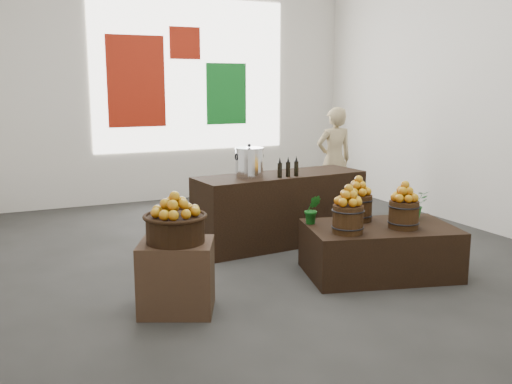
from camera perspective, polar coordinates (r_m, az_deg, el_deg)
name	(u,v)px	position (r m, az deg, el deg)	size (l,w,h in m)	color
ground	(269,255)	(6.36, 1.32, -6.33)	(7.00, 7.00, 0.00)	#343432
back_wall	(173,75)	(9.34, -8.31, 11.49)	(6.00, 0.04, 4.00)	silver
back_opening	(191,75)	(9.42, -6.49, 11.53)	(3.20, 0.02, 2.40)	white
deco_red_left	(136,82)	(9.16, -11.90, 10.76)	(0.90, 0.04, 1.40)	#9B1C0B
deco_green_right	(226,94)	(9.61, -2.99, 9.78)	(0.70, 0.04, 1.00)	#106C20
deco_red_upper	(185,43)	(9.40, -7.13, 14.57)	(0.50, 0.04, 0.50)	#9B1C0B
crate	(177,277)	(4.82, -7.93, -8.39)	(0.60, 0.49, 0.60)	#482F22
wicker_basket	(175,229)	(4.70, -8.06, -3.70)	(0.48, 0.48, 0.22)	black
apples_in_basket	(175,204)	(4.65, -8.13, -1.22)	(0.37, 0.37, 0.20)	#951C04
display_table	(379,250)	(5.81, 12.24, -5.70)	(1.43, 0.88, 0.50)	black
apple_bucket_front_left	(348,219)	(5.39, 9.17, -2.70)	(0.29, 0.29, 0.26)	#3A240F
apples_in_bucket_front_left	(349,195)	(5.34, 9.24, -0.32)	(0.21, 0.21, 0.19)	#951C04
apple_bucket_front_right	(404,215)	(5.69, 14.55, -2.20)	(0.29, 0.29, 0.26)	#3A240F
apples_in_bucket_front_right	(405,191)	(5.64, 14.66, 0.06)	(0.21, 0.21, 0.19)	#951C04
apple_bucket_rear	(358,208)	(5.90, 10.14, -1.55)	(0.29, 0.29, 0.26)	#3A240F
apples_in_bucket_rear	(358,186)	(5.86, 10.21, 0.63)	(0.21, 0.21, 0.19)	#951C04
herb_garnish_right	(415,204)	(6.14, 15.58, -1.18)	(0.26, 0.23, 0.29)	#125918
herb_garnish_left	(312,209)	(5.69, 5.67, -1.75)	(0.16, 0.13, 0.29)	#125918
counter	(280,209)	(6.72, 2.43, -1.71)	(2.04, 0.65, 0.83)	black
stock_pot_left	(249,163)	(6.41, -0.68, 2.90)	(0.31, 0.31, 0.31)	silver
oil_cruets	(290,166)	(6.46, 3.43, 2.57)	(0.22, 0.06, 0.23)	black
shopper	(334,160)	(8.47, 7.81, 3.23)	(0.56, 0.37, 1.54)	tan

